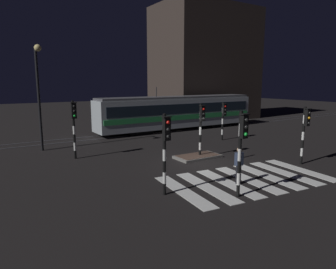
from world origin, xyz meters
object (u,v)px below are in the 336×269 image
(traffic_light_kerb_mid_left, at_px, (242,141))
(traffic_light_median_centre, at_px, (201,122))
(tram, at_px, (178,112))
(pedestrian_waiting_at_kerb, at_px, (239,165))
(traffic_light_corner_near_right, at_px, (305,127))
(street_lamp_trackside_left, at_px, (39,85))
(traffic_light_corner_far_left, at_px, (74,121))
(bollard_island_edge, at_px, (240,149))
(traffic_light_corner_far_right, at_px, (224,115))
(traffic_light_corner_near_left, at_px, (166,142))

(traffic_light_kerb_mid_left, height_order, traffic_light_median_centre, traffic_light_kerb_mid_left)
(tram, distance_m, pedestrian_waiting_at_kerb, 16.25)
(traffic_light_kerb_mid_left, bearing_deg, traffic_light_corner_near_right, 14.22)
(street_lamp_trackside_left, bearing_deg, pedestrian_waiting_at_kerb, -62.18)
(traffic_light_corner_far_left, height_order, bollard_island_edge, traffic_light_corner_far_left)
(traffic_light_corner_far_right, xyz_separation_m, street_lamp_trackside_left, (-12.90, 3.53, 2.40))
(traffic_light_median_centre, bearing_deg, street_lamp_trackside_left, 137.88)
(pedestrian_waiting_at_kerb, bearing_deg, tram, 65.44)
(traffic_light_median_centre, height_order, pedestrian_waiting_at_kerb, traffic_light_median_centre)
(traffic_light_corner_far_right, bearing_deg, traffic_light_kerb_mid_left, -129.29)
(traffic_light_corner_far_right, distance_m, traffic_light_median_centre, 6.19)
(traffic_light_kerb_mid_left, distance_m, bollard_island_edge, 6.75)
(traffic_light_kerb_mid_left, xyz_separation_m, pedestrian_waiting_at_kerb, (1.13, 1.20, -1.42))
(traffic_light_kerb_mid_left, height_order, bollard_island_edge, traffic_light_kerb_mid_left)
(traffic_light_corner_far_right, distance_m, bollard_island_edge, 6.03)
(traffic_light_corner_near_left, distance_m, traffic_light_median_centre, 6.61)
(traffic_light_kerb_mid_left, height_order, traffic_light_corner_near_right, traffic_light_kerb_mid_left)
(traffic_light_median_centre, distance_m, traffic_light_corner_near_right, 5.79)
(traffic_light_corner_far_left, relative_size, pedestrian_waiting_at_kerb, 2.06)
(traffic_light_corner_near_left, height_order, bollard_island_edge, traffic_light_corner_near_left)
(traffic_light_corner_far_left, xyz_separation_m, street_lamp_trackside_left, (-1.27, 3.29, 2.07))
(tram, bearing_deg, traffic_light_median_centre, -117.21)
(pedestrian_waiting_at_kerb, bearing_deg, bollard_island_edge, 43.79)
(pedestrian_waiting_at_kerb, distance_m, bollard_island_edge, 4.88)
(street_lamp_trackside_left, relative_size, bollard_island_edge, 6.21)
(tram, bearing_deg, traffic_light_corner_near_right, -94.97)
(traffic_light_median_centre, bearing_deg, tram, 62.79)
(traffic_light_median_centre, bearing_deg, traffic_light_corner_far_left, 149.94)
(traffic_light_corner_far_left, bearing_deg, traffic_light_corner_near_left, -79.73)
(traffic_light_kerb_mid_left, distance_m, street_lamp_trackside_left, 14.17)
(traffic_light_kerb_mid_left, height_order, tram, tram)
(traffic_light_median_centre, bearing_deg, traffic_light_corner_near_right, -47.55)
(pedestrian_waiting_at_kerb, bearing_deg, traffic_light_median_centre, 71.42)
(traffic_light_median_centre, height_order, bollard_island_edge, traffic_light_median_centre)
(traffic_light_kerb_mid_left, distance_m, traffic_light_corner_far_right, 12.30)
(traffic_light_corner_far_left, relative_size, bollard_island_edge, 3.17)
(bollard_island_edge, bearing_deg, pedestrian_waiting_at_kerb, -136.21)
(traffic_light_corner_near_right, height_order, bollard_island_edge, traffic_light_corner_near_right)
(tram, height_order, pedestrian_waiting_at_kerb, tram)
(traffic_light_corner_far_left, bearing_deg, street_lamp_trackside_left, 111.14)
(traffic_light_corner_far_right, bearing_deg, traffic_light_corner_far_left, 178.82)
(traffic_light_median_centre, bearing_deg, bollard_island_edge, -35.60)
(traffic_light_corner_far_right, height_order, traffic_light_corner_near_right, traffic_light_corner_near_right)
(traffic_light_kerb_mid_left, bearing_deg, street_lamp_trackside_left, 111.42)
(traffic_light_corner_far_right, bearing_deg, pedestrian_waiting_at_kerb, -128.68)
(traffic_light_corner_far_right, height_order, bollard_island_edge, traffic_light_corner_far_right)
(traffic_light_corner_near_left, height_order, traffic_light_corner_near_right, traffic_light_corner_near_left)
(traffic_light_corner_near_right, relative_size, traffic_light_corner_far_left, 0.93)
(pedestrian_waiting_at_kerb, bearing_deg, traffic_light_corner_far_right, 51.32)
(traffic_light_corner_far_right, distance_m, traffic_light_corner_far_left, 11.64)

